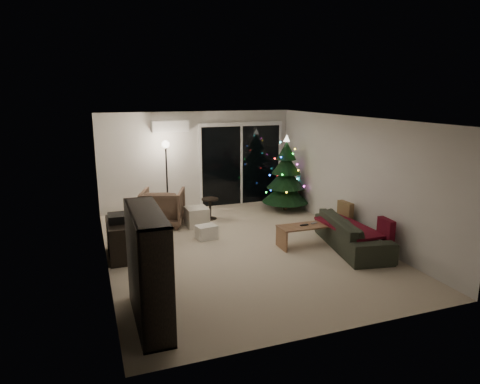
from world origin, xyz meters
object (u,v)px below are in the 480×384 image
object	(u,v)px
christmas_tree	(286,173)
bookshelf	(134,269)
armchair	(163,207)
sofa	(352,233)
media_cabinet	(119,239)
coffee_table	(310,235)

from	to	relation	value
christmas_tree	bookshelf	bearing A→B (deg)	-134.52
armchair	sofa	size ratio (longest dim) A/B	0.45
christmas_tree	armchair	bearing A→B (deg)	-175.85
media_cabinet	coffee_table	world-z (taller)	media_cabinet
armchair	sofa	xyz separation A→B (m)	(3.20, -2.72, -0.12)
bookshelf	armchair	size ratio (longest dim) A/B	1.64
armchair	christmas_tree	world-z (taller)	christmas_tree
media_cabinet	christmas_tree	distance (m)	4.72
armchair	sofa	world-z (taller)	armchair
sofa	bookshelf	bearing A→B (deg)	118.93
bookshelf	christmas_tree	xyz separation A→B (m)	(4.29, 4.36, 0.20)
bookshelf	media_cabinet	bearing A→B (deg)	74.43
bookshelf	armchair	xyz separation A→B (m)	(1.10, 4.13, -0.34)
bookshelf	media_cabinet	size ratio (longest dim) A/B	1.41
media_cabinet	sofa	bearing A→B (deg)	-14.07
armchair	media_cabinet	bearing A→B (deg)	76.01
coffee_table	bookshelf	bearing A→B (deg)	-152.36
bookshelf	media_cabinet	distance (m)	2.53
coffee_table	christmas_tree	size ratio (longest dim) A/B	0.69
armchair	coffee_table	xyz separation A→B (m)	(2.52, -2.29, -0.21)
coffee_table	christmas_tree	distance (m)	2.72
bookshelf	sofa	distance (m)	4.55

